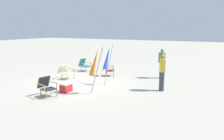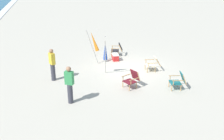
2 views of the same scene
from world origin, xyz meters
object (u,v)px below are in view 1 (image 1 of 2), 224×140
beach_chair_mid_center (107,69)px  person_by_waterline (162,63)px  umbrella_furled_blue (107,58)px  umbrella_furled_orange (95,63)px  beach_chair_front_right (46,86)px  beach_chair_far_center (66,71)px  person_near_chairs (162,72)px  beach_chair_back_left (84,64)px  cooler_box (66,87)px

beach_chair_mid_center → person_by_waterline: size_ratio=0.53×
umbrella_furled_blue → umbrella_furled_orange: 1.70m
beach_chair_front_right → beach_chair_far_center: bearing=-154.5°
beach_chair_front_right → umbrella_furled_blue: 3.21m
umbrella_furled_blue → person_near_chairs: (-0.15, 2.66, -0.48)m
beach_chair_front_right → umbrella_furled_orange: 2.18m
beach_chair_back_left → beach_chair_far_center: (2.31, 0.37, -0.01)m
person_by_waterline → beach_chair_front_right: bearing=-31.1°
umbrella_furled_blue → beach_chair_mid_center: bearing=-150.8°
beach_chair_back_left → cooler_box: beach_chair_back_left is taller
beach_chair_front_right → beach_chair_far_center: 3.11m
beach_chair_mid_center → person_near_chairs: size_ratio=0.53×
beach_chair_mid_center → person_by_waterline: person_by_waterline is taller
beach_chair_back_left → person_near_chairs: size_ratio=0.49×
beach_chair_mid_center → umbrella_furled_blue: (1.70, 0.95, 0.89)m
cooler_box → beach_chair_back_left: bearing=-154.6°
umbrella_furled_orange → beach_chair_mid_center: bearing=-159.1°
beach_chair_far_center → umbrella_furled_orange: umbrella_furled_orange is taller
beach_chair_mid_center → person_by_waterline: bearing=107.2°
beach_chair_front_right → beach_chair_far_center: beach_chair_front_right is taller
umbrella_furled_orange → umbrella_furled_blue: bearing=-168.7°
beach_chair_front_right → cooler_box: beach_chair_front_right is taller
beach_chair_front_right → beach_chair_mid_center: bearing=175.7°
person_near_chairs → beach_chair_mid_center: bearing=-113.4°
beach_chair_front_right → beach_chair_far_center: size_ratio=1.03×
cooler_box → beach_chair_far_center: bearing=-139.9°
beach_chair_front_right → beach_chair_back_left: size_ratio=1.04×
beach_chair_far_center → umbrella_furled_blue: (0.01, 2.63, 0.90)m
beach_chair_back_left → umbrella_furled_orange: size_ratio=0.40×
person_near_chairs → umbrella_furled_blue: bearing=-86.9°
person_near_chairs → person_by_waterline: size_ratio=1.00×
umbrella_furled_blue → person_by_waterline: 3.30m
beach_chair_back_left → person_near_chairs: bearing=69.0°
beach_chair_front_right → umbrella_furled_blue: bearing=155.2°
beach_chair_back_left → umbrella_furled_blue: (2.32, 3.00, 0.89)m
beach_chair_far_center → umbrella_furled_orange: size_ratio=0.40×
beach_chair_back_left → person_near_chairs: (2.17, 5.66, 0.41)m
beach_chair_back_left → person_near_chairs: 6.07m
person_near_chairs → beach_chair_front_right: bearing=-53.3°
umbrella_furled_blue → umbrella_furled_orange: bearing=11.3°
umbrella_furled_orange → person_near_chairs: size_ratio=1.25×
umbrella_furled_blue → umbrella_furled_orange: (1.66, 0.33, 0.01)m
beach_chair_far_center → umbrella_furled_blue: 2.78m
person_by_waterline → person_near_chairs: bearing=15.6°
umbrella_furled_blue → umbrella_furled_orange: umbrella_furled_orange is taller
umbrella_furled_blue → cooler_box: bearing=-26.2°
beach_chair_mid_center → umbrella_furled_orange: size_ratio=0.42×
beach_chair_far_center → umbrella_furled_orange: bearing=60.6°
beach_chair_mid_center → person_by_waterline: (-0.90, 2.92, 0.41)m
beach_chair_front_right → beach_chair_back_left: (-5.11, -1.71, 0.00)m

